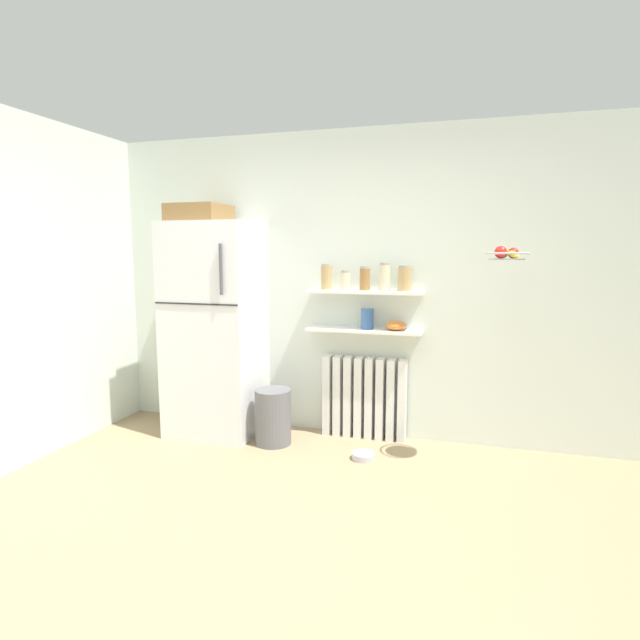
{
  "coord_description": "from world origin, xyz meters",
  "views": [
    {
      "loc": [
        0.95,
        -2.25,
        1.6
      ],
      "look_at": [
        -0.19,
        1.6,
        1.05
      ],
      "focal_mm": 28.69,
      "sensor_mm": 36.0,
      "label": 1
    }
  ],
  "objects": [
    {
      "name": "vase",
      "position": [
        0.13,
        1.89,
        1.04
      ],
      "size": [
        0.11,
        0.11,
        0.17
      ],
      "primitive_type": "cylinder",
      "color": "#38609E",
      "rests_on": "wall_shelf_lower"
    },
    {
      "name": "side_wall_left",
      "position": [
        -2.25,
        0.6,
        1.3
      ],
      "size": [
        0.1,
        4.8,
        2.6
      ],
      "primitive_type": "cube",
      "color": "silver",
      "rests_on": "ground_plane"
    },
    {
      "name": "storage_jar_3",
      "position": [
        0.27,
        1.89,
        1.38
      ],
      "size": [
        0.09,
        0.09,
        0.23
      ],
      "color": "beige",
      "rests_on": "wall_shelf_upper"
    },
    {
      "name": "hanging_fruit_basket",
      "position": [
        1.17,
        1.47,
        1.57
      ],
      "size": [
        0.3,
        0.3,
        0.09
      ],
      "color": "#B2B2B7"
    },
    {
      "name": "storage_jar_4",
      "position": [
        0.44,
        1.89,
        1.37
      ],
      "size": [
        0.11,
        0.11,
        0.21
      ],
      "color": "tan",
      "rests_on": "wall_shelf_upper"
    },
    {
      "name": "pet_food_bowl",
      "position": [
        0.21,
        1.45,
        0.03
      ],
      "size": [
        0.18,
        0.18,
        0.05
      ],
      "primitive_type": "cylinder",
      "color": "#B7B7BC",
      "rests_on": "ground_plane"
    },
    {
      "name": "storage_jar_0",
      "position": [
        -0.22,
        1.89,
        1.38
      ],
      "size": [
        0.09,
        0.09,
        0.21
      ],
      "color": "tan",
      "rests_on": "wall_shelf_upper"
    },
    {
      "name": "storage_jar_2",
      "position": [
        0.11,
        1.89,
        1.37
      ],
      "size": [
        0.08,
        0.08,
        0.2
      ],
      "color": "olive",
      "rests_on": "wall_shelf_upper"
    },
    {
      "name": "refrigerator",
      "position": [
        -1.17,
        1.69,
        0.95
      ],
      "size": [
        0.76,
        0.65,
        1.98
      ],
      "color": "silver",
      "rests_on": "ground_plane"
    },
    {
      "name": "ground_plane",
      "position": [
        0.0,
        0.5,
        0.0
      ],
      "size": [
        7.04,
        7.04,
        0.0
      ],
      "primitive_type": "plane",
      "color": "#9E8460"
    },
    {
      "name": "trash_bin",
      "position": [
        -0.58,
        1.56,
        0.23
      ],
      "size": [
        0.3,
        0.3,
        0.46
      ],
      "primitive_type": "cylinder",
      "color": "slate",
      "rests_on": "ground_plane"
    },
    {
      "name": "wall_shelf_upper",
      "position": [
        0.11,
        1.89,
        1.26
      ],
      "size": [
        0.96,
        0.22,
        0.02
      ],
      "primitive_type": "cube",
      "color": "white"
    },
    {
      "name": "wall_shelf_lower",
      "position": [
        0.11,
        1.89,
        0.94
      ],
      "size": [
        0.96,
        0.22,
        0.02
      ],
      "primitive_type": "cube",
      "color": "white"
    },
    {
      "name": "shelf_bowl",
      "position": [
        0.37,
        1.89,
        0.99
      ],
      "size": [
        0.17,
        0.17,
        0.08
      ],
      "primitive_type": "ellipsoid",
      "color": "orange",
      "rests_on": "wall_shelf_lower"
    },
    {
      "name": "radiator",
      "position": [
        0.11,
        1.92,
        0.35
      ],
      "size": [
        0.71,
        0.12,
        0.7
      ],
      "color": "white",
      "rests_on": "ground_plane"
    },
    {
      "name": "back_wall",
      "position": [
        0.0,
        2.05,
        1.3
      ],
      "size": [
        7.04,
        0.1,
        2.6
      ],
      "primitive_type": "cube",
      "color": "silver",
      "rests_on": "ground_plane"
    },
    {
      "name": "storage_jar_1",
      "position": [
        -0.06,
        1.89,
        1.35
      ],
      "size": [
        0.08,
        0.08,
        0.16
      ],
      "color": "beige",
      "rests_on": "wall_shelf_upper"
    }
  ]
}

